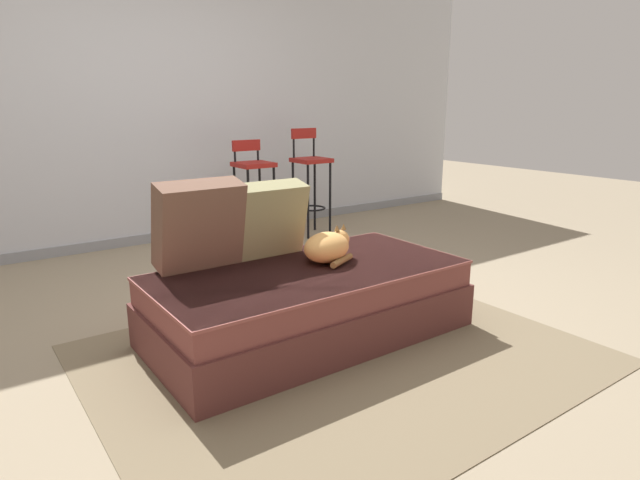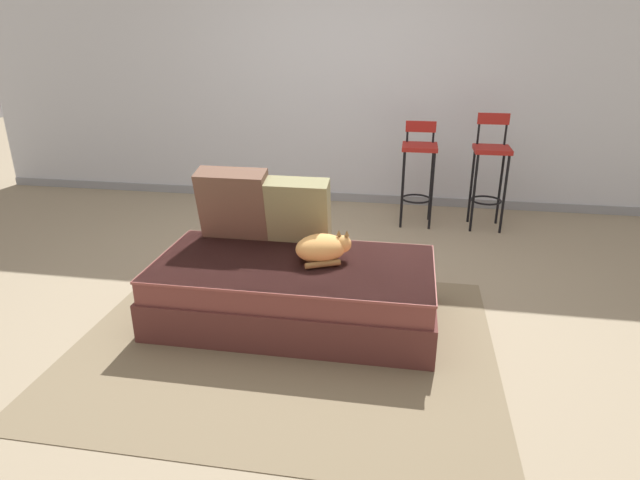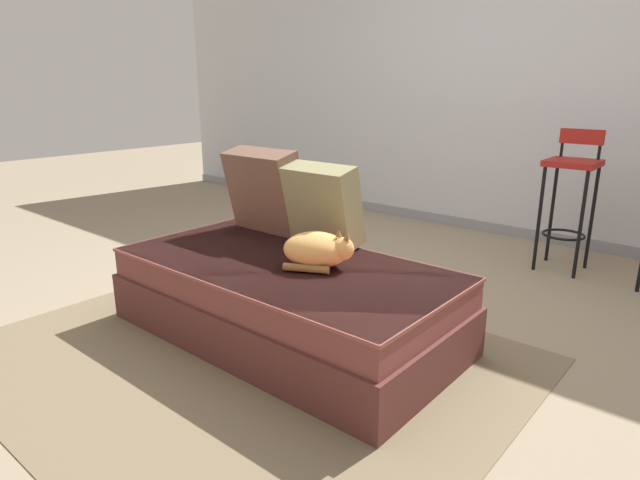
{
  "view_description": "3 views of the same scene",
  "coord_description": "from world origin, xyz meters",
  "px_view_note": "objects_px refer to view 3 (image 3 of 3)",
  "views": [
    {
      "loc": [
        -1.6,
        -2.74,
        1.29
      ],
      "look_at": [
        0.15,
        -0.3,
        0.52
      ],
      "focal_mm": 30.0,
      "sensor_mm": 36.0,
      "label": 1
    },
    {
      "loc": [
        0.67,
        -3.37,
        1.75
      ],
      "look_at": [
        0.15,
        -0.3,
        0.52
      ],
      "focal_mm": 30.0,
      "sensor_mm": 36.0,
      "label": 2
    },
    {
      "loc": [
        1.76,
        -2.21,
        1.26
      ],
      "look_at": [
        0.15,
        -0.3,
        0.52
      ],
      "focal_mm": 30.0,
      "sensor_mm": 36.0,
      "label": 3
    }
  ],
  "objects_px": {
    "throw_pillow_middle": "(322,205)",
    "throw_pillow_corner": "(265,190)",
    "cat": "(318,250)",
    "couch": "(285,298)",
    "bar_stool_near_window": "(571,185)"
  },
  "relations": [
    {
      "from": "couch",
      "to": "throw_pillow_middle",
      "type": "distance_m",
      "value": 0.55
    },
    {
      "from": "throw_pillow_corner",
      "to": "cat",
      "type": "distance_m",
      "value": 0.74
    },
    {
      "from": "throw_pillow_middle",
      "to": "throw_pillow_corner",
      "type": "bearing_deg",
      "value": 179.85
    },
    {
      "from": "cat",
      "to": "bar_stool_near_window",
      "type": "xyz_separation_m",
      "value": [
        0.58,
        1.95,
        0.11
      ]
    },
    {
      "from": "throw_pillow_corner",
      "to": "bar_stool_near_window",
      "type": "distance_m",
      "value": 2.07
    },
    {
      "from": "cat",
      "to": "throw_pillow_corner",
      "type": "bearing_deg",
      "value": 156.09
    },
    {
      "from": "cat",
      "to": "couch",
      "type": "bearing_deg",
      "value": -162.56
    },
    {
      "from": "throw_pillow_middle",
      "to": "bar_stool_near_window",
      "type": "xyz_separation_m",
      "value": [
        0.8,
        1.66,
        -0.03
      ]
    },
    {
      "from": "couch",
      "to": "cat",
      "type": "height_order",
      "value": "cat"
    },
    {
      "from": "throw_pillow_middle",
      "to": "bar_stool_near_window",
      "type": "height_order",
      "value": "bar_stool_near_window"
    },
    {
      "from": "couch",
      "to": "cat",
      "type": "bearing_deg",
      "value": 17.44
    },
    {
      "from": "throw_pillow_middle",
      "to": "bar_stool_near_window",
      "type": "bearing_deg",
      "value": 64.22
    },
    {
      "from": "cat",
      "to": "bar_stool_near_window",
      "type": "height_order",
      "value": "bar_stool_near_window"
    },
    {
      "from": "couch",
      "to": "throw_pillow_corner",
      "type": "relative_size",
      "value": 3.55
    },
    {
      "from": "couch",
      "to": "throw_pillow_corner",
      "type": "xyz_separation_m",
      "value": [
        -0.48,
        0.35,
        0.45
      ]
    }
  ]
}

